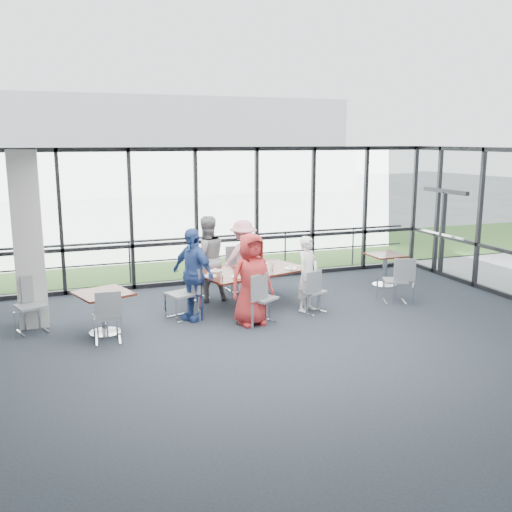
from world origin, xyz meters
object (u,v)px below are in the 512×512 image
object	(u,v)px
main_table	(251,275)
chair_main_nr	(313,292)
chair_main_nl	(261,298)
chair_main_fl	(196,279)
diner_far_left	(207,259)
side_table_right	(385,260)
side_table_left	(104,299)
diner_end	(193,274)
chair_spare_r	(395,281)
chair_spare_la	(107,316)
chair_main_fr	(237,270)
diner_far_right	(243,257)
diner_near_right	(308,274)
structural_column	(28,240)
diner_near_left	(251,279)
chair_main_end	(182,294)
chair_spare_lb	(31,306)

from	to	relation	value
main_table	chair_main_nr	xyz separation A→B (m)	(0.98, -0.89, -0.22)
chair_main_nl	chair_main_fl	distance (m)	2.19
diner_far_left	chair_main_nl	size ratio (longest dim) A/B	1.88
side_table_right	side_table_left	bearing A→B (deg)	-169.24
diner_end	chair_spare_r	xyz separation A→B (m)	(4.24, -0.35, -0.41)
chair_spare_la	chair_spare_r	xyz separation A→B (m)	(5.91, 0.39, 0.02)
diner_end	chair_spare_r	bearing A→B (deg)	55.89
chair_main_fl	chair_main_fr	xyz separation A→B (m)	(1.04, 0.33, 0.04)
diner_end	chair_main_fl	world-z (taller)	diner_end
side_table_left	diner_far_right	size ratio (longest dim) A/B	0.67
side_table_left	diner_near_right	distance (m)	3.94
chair_main_nr	chair_main_fr	size ratio (longest dim) A/B	0.89
chair_main_nr	structural_column	bearing A→B (deg)	147.18
diner_far_right	chair_spare_la	world-z (taller)	diner_far_right
chair_main_fr	side_table_right	bearing A→B (deg)	164.48
main_table	chair_main_nr	size ratio (longest dim) A/B	2.91
diner_end	chair_main_nl	size ratio (longest dim) A/B	1.83
diner_far_right	chair_main_nl	size ratio (longest dim) A/B	1.70
diner_near_left	chair_spare_r	distance (m)	3.35
chair_main_nl	chair_spare_r	world-z (taller)	chair_main_nl
chair_main_end	chair_main_fl	bearing A→B (deg)	136.07
diner_near_left	chair_main_end	size ratio (longest dim) A/B	1.74
diner_far_left	chair_spare_la	distance (m)	2.99
chair_main_nr	chair_spare_r	world-z (taller)	chair_spare_r
diner_near_right	chair_main_fr	xyz separation A→B (m)	(-0.82, 1.97, -0.27)
diner_far_left	chair_spare_r	world-z (taller)	diner_far_left
side_table_right	chair_main_nr	bearing A→B (deg)	-151.51
main_table	diner_near_right	bearing A→B (deg)	-55.00
chair_main_end	chair_spare_lb	size ratio (longest dim) A/B	1.01
diner_far_left	main_table	bearing A→B (deg)	133.24
diner_near_left	chair_spare_la	world-z (taller)	diner_near_left
diner_near_right	diner_far_left	distance (m)	2.21
diner_near_right	chair_spare_r	world-z (taller)	diner_near_right
chair_main_fl	chair_main_nr	bearing A→B (deg)	112.17
side_table_left	chair_main_nl	size ratio (longest dim) A/B	1.14
main_table	chair_spare_r	distance (m)	3.03
chair_spare_r	chair_main_fr	bearing A→B (deg)	165.92
chair_spare_lb	chair_main_fl	bearing A→B (deg)	-179.82
structural_column	chair_spare_lb	world-z (taller)	structural_column
chair_main_nl	structural_column	bearing A→B (deg)	130.65
main_table	side_table_right	size ratio (longest dim) A/B	3.23
side_table_right	main_table	bearing A→B (deg)	-172.17
chair_main_fl	chair_spare_lb	distance (m)	3.48
chair_main_nl	chair_spare_la	bearing A→B (deg)	150.52
side_table_left	side_table_right	world-z (taller)	same
structural_column	chair_main_fl	bearing A→B (deg)	12.51
structural_column	diner_end	xyz separation A→B (m)	(2.84, -0.66, -0.72)
chair_spare_r	main_table	bearing A→B (deg)	-173.53
diner_end	chair_spare_r	distance (m)	4.28
side_table_left	chair_main_nr	bearing A→B (deg)	-1.90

